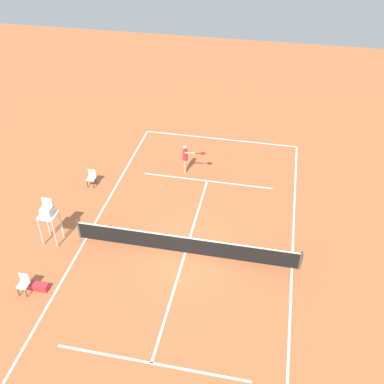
# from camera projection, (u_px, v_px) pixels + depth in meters

# --- Properties ---
(ground_plane) EXTENTS (60.00, 60.00, 0.00)m
(ground_plane) POSITION_uv_depth(u_px,v_px,m) (185.00, 252.00, 21.03)
(ground_plane) COLOR #C66B3D
(court_lines) EXTENTS (9.83, 21.20, 0.01)m
(court_lines) POSITION_uv_depth(u_px,v_px,m) (185.00, 252.00, 21.03)
(court_lines) COLOR white
(court_lines) RESTS_ON ground
(tennis_net) EXTENTS (10.43, 0.10, 1.07)m
(tennis_net) POSITION_uv_depth(u_px,v_px,m) (185.00, 245.00, 20.73)
(tennis_net) COLOR #4C4C51
(tennis_net) RESTS_ON ground
(player_serving) EXTENTS (1.33, 0.46, 1.79)m
(player_serving) POSITION_uv_depth(u_px,v_px,m) (186.00, 156.00, 25.64)
(player_serving) COLOR #D8A884
(player_serving) RESTS_ON ground
(tennis_ball) EXTENTS (0.07, 0.07, 0.07)m
(tennis_ball) POSITION_uv_depth(u_px,v_px,m) (161.00, 186.00, 25.14)
(tennis_ball) COLOR #CCE033
(tennis_ball) RESTS_ON ground
(umpire_chair) EXTENTS (0.80, 0.80, 2.41)m
(umpire_chair) POSITION_uv_depth(u_px,v_px,m) (48.00, 214.00, 20.72)
(umpire_chair) COLOR silver
(umpire_chair) RESTS_ON ground
(courtside_chair_near) EXTENTS (0.44, 0.46, 0.95)m
(courtside_chair_near) POSITION_uv_depth(u_px,v_px,m) (24.00, 283.00, 18.85)
(courtside_chair_near) COLOR #262626
(courtside_chair_near) RESTS_ON ground
(courtside_chair_mid) EXTENTS (0.44, 0.46, 0.95)m
(courtside_chair_mid) POSITION_uv_depth(u_px,v_px,m) (91.00, 177.00, 24.93)
(courtside_chair_mid) COLOR #262626
(courtside_chair_mid) RESTS_ON ground
(equipment_bag) EXTENTS (0.76, 0.32, 0.30)m
(equipment_bag) POSITION_uv_depth(u_px,v_px,m) (39.00, 287.00, 19.18)
(equipment_bag) COLOR red
(equipment_bag) RESTS_ON ground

